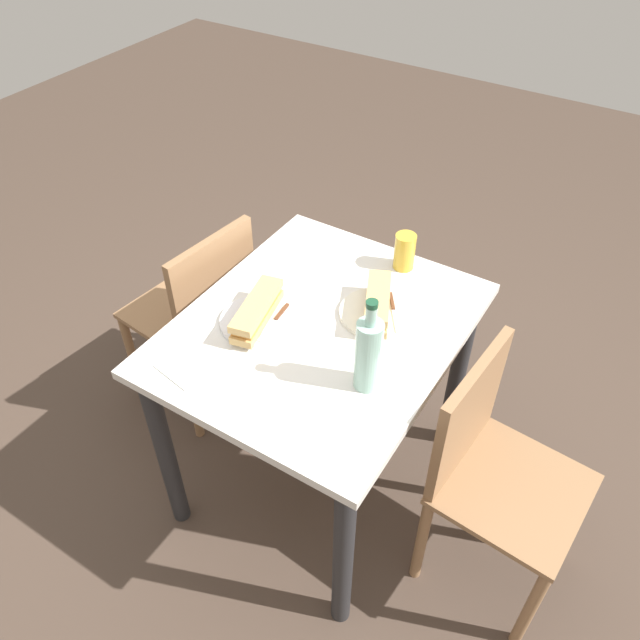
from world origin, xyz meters
The scene contains 13 objects.
ground_plane centered at (0.00, 0.00, 0.00)m, with size 8.00×8.00×0.00m, color #47382D.
dining_table centered at (0.00, 0.00, 0.64)m, with size 0.94×0.79×0.78m.
chair_far centered at (-0.01, 0.59, 0.49)m, with size 0.43×0.43×0.86m.
chair_near centered at (-0.10, -0.59, 0.49)m, with size 0.44×0.44×0.86m.
plate_near centered at (0.09, -0.16, 0.79)m, with size 0.23×0.23×0.01m, color white.
baguette_sandwich_near centered at (0.09, -0.16, 0.83)m, with size 0.26×0.12×0.07m.
knife_near centered at (0.07, -0.11, 0.80)m, with size 0.18×0.03×0.01m.
plate_far centered at (-0.13, 0.12, 0.79)m, with size 0.23×0.23×0.01m, color silver.
baguette_sandwich_far centered at (-0.13, 0.12, 0.83)m, with size 0.25×0.16×0.07m.
knife_far centered at (-0.16, 0.16, 0.80)m, with size 0.15×0.11×0.01m.
water_bottle centered at (0.14, 0.23, 0.90)m, with size 0.07×0.07×0.30m.
beer_glass centered at (-0.39, 0.08, 0.84)m, with size 0.07×0.07×0.13m, color gold.
paper_napkin centered at (0.34, -0.23, 0.78)m, with size 0.14×0.14×0.00m, color white.
Camera 1 is at (1.19, 0.74, 2.07)m, focal length 35.48 mm.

